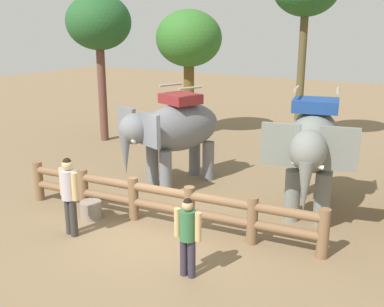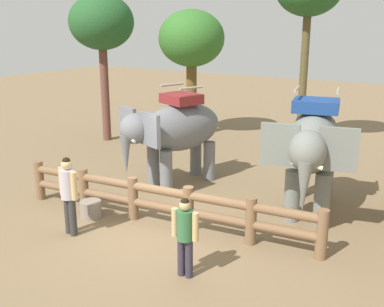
# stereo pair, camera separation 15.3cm
# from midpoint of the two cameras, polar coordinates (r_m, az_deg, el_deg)

# --- Properties ---
(ground_plane) EXTENTS (60.00, 60.00, 0.00)m
(ground_plane) POSITION_cam_midpoint_polar(r_m,az_deg,el_deg) (10.84, -4.20, -9.12)
(ground_plane) COLOR #806748
(log_fence) EXTENTS (7.59, 1.05, 1.05)m
(log_fence) POSITION_cam_midpoint_polar(r_m,az_deg,el_deg) (10.76, -3.57, -5.80)
(log_fence) COLOR brown
(log_fence) RESTS_ON ground
(elephant_near_left) EXTENTS (2.38, 3.44, 2.88)m
(elephant_near_left) POSITION_cam_midpoint_polar(r_m,az_deg,el_deg) (13.17, -1.73, 2.93)
(elephant_near_left) COLOR slate
(elephant_near_left) RESTS_ON ground
(elephant_center) EXTENTS (2.31, 3.67, 3.07)m
(elephant_center) POSITION_cam_midpoint_polar(r_m,az_deg,el_deg) (11.45, 15.03, 0.95)
(elephant_center) COLOR slate
(elephant_center) RESTS_ON ground
(tourist_woman_in_black) EXTENTS (0.55, 0.32, 1.56)m
(tourist_woman_in_black) POSITION_cam_midpoint_polar(r_m,az_deg,el_deg) (8.52, -0.34, -9.65)
(tourist_woman_in_black) COLOR #312C3C
(tourist_woman_in_black) RESTS_ON ground
(tourist_man_in_blue) EXTENTS (0.62, 0.41, 1.79)m
(tourist_man_in_blue) POSITION_cam_midpoint_polar(r_m,az_deg,el_deg) (10.44, -14.61, -4.45)
(tourist_man_in_blue) COLOR #343131
(tourist_man_in_blue) RESTS_ON ground
(tree_back_center) EXTENTS (2.62, 2.62, 5.09)m
(tree_back_center) POSITION_cam_midpoint_polar(r_m,az_deg,el_deg) (18.80, 0.18, 13.80)
(tree_back_center) COLOR brown
(tree_back_center) RESTS_ON ground
(tree_far_right) EXTENTS (2.47, 2.47, 5.64)m
(tree_far_right) POSITION_cam_midpoint_polar(r_m,az_deg,el_deg) (18.45, -10.88, 15.43)
(tree_far_right) COLOR brown
(tree_far_right) RESTS_ON ground
(feed_bucket) EXTENTS (0.52, 0.52, 0.42)m
(feed_bucket) POSITION_cam_midpoint_polar(r_m,az_deg,el_deg) (11.51, -12.01, -6.75)
(feed_bucket) COLOR gray
(feed_bucket) RESTS_ON ground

